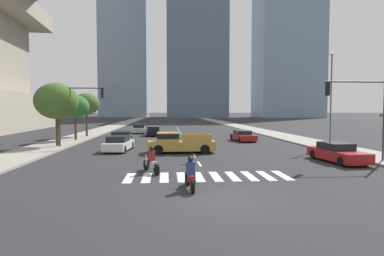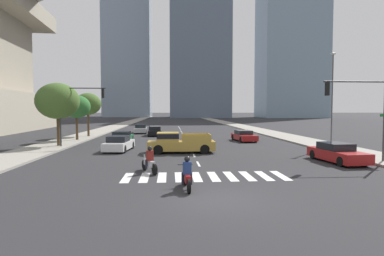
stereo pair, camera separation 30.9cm
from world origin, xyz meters
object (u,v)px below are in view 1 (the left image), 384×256
Objects in this scene: street_tree_third at (86,104)px; motorcycle_lead at (190,176)px; sedan_red_4 at (243,136)px; street_tree_nearest at (57,101)px; sedan_black_0 at (153,131)px; traffic_signal_near at (362,103)px; sedan_white_5 at (119,144)px; street_lamp_east at (331,93)px; sedan_silver_3 at (139,129)px; traffic_signal_far at (76,104)px; sedan_red_2 at (337,153)px; street_tree_second at (75,107)px; motorcycle_trailing at (151,162)px; pickup_truck at (178,143)px; sedan_green_1 at (121,138)px.

motorcycle_lead is at bearing -68.20° from street_tree_third.
street_tree_nearest reaches higher than sedan_red_4.
traffic_signal_near is (14.53, -23.92, 3.38)m from sedan_black_0.
street_lamp_east reaches higher than sedan_white_5.
traffic_signal_far reaches higher than sedan_silver_3.
traffic_signal_far reaches higher than sedan_red_2.
sedan_red_4 is at bearing -3.91° from street_tree_second.
motorcycle_trailing is 8.38m from pickup_truck.
street_tree_second reaches higher than pickup_truck.
pickup_truck is at bearing -102.67° from sedan_white_5.
sedan_silver_3 is at bearing -59.68° from traffic_signal_near.
traffic_signal_near is at bearing -65.73° from motorcycle_lead.
sedan_red_2 is at bearing -44.61° from street_tree_third.
street_tree_nearest is at bearing -90.00° from street_tree_third.
street_tree_nearest is 1.17× the size of street_tree_second.
sedan_green_1 is at bearing -38.96° from traffic_signal_near.
traffic_signal_near is at bearing -105.18° from motorcycle_trailing.
motorcycle_trailing is at bearing -63.89° from street_tree_second.
street_lamp_east is 25.76m from street_tree_nearest.
sedan_green_1 is (-2.99, -9.75, -0.02)m from sedan_black_0.
sedan_silver_3 is at bearing 77.68° from traffic_signal_far.
street_tree_second is at bearing 64.48° from sedan_green_1.
street_tree_nearest is at bearing 11.53° from motorcycle_trailing.
street_lamp_east is (16.39, 11.37, 4.53)m from motorcycle_trailing.
street_tree_nearest is (-6.10, 3.08, 3.73)m from sedan_white_5.
traffic_signal_far is at bearing -24.48° from pickup_truck.
pickup_truck is at bearing -23.12° from street_tree_nearest.
sedan_red_4 is at bearing -128.82° from pickup_truck.
sedan_white_5 is 5.98m from traffic_signal_far.
street_tree_nearest is at bearing 123.01° from sedan_green_1.
traffic_signal_far is at bearing 26.30° from motorcycle_lead.
sedan_red_2 is 0.56× the size of street_lamp_east.
street_tree_third is (-6.10, 14.24, 3.65)m from sedan_white_5.
traffic_signal_near reaches higher than sedan_white_5.
sedan_silver_3 reaches higher than sedan_red_2.
street_tree_second is (-1.95, 6.64, -0.23)m from traffic_signal_far.
sedan_red_2 is at bearing 152.70° from pickup_truck.
traffic_signal_near reaches higher than sedan_green_1.
traffic_signal_near is (16.82, -7.67, 3.38)m from sedan_white_5.
traffic_signal_far reaches higher than sedan_green_1.
motorcycle_lead is 30.16m from sedan_black_0.
sedan_white_5 is 0.81× the size of traffic_signal_far.
sedan_red_2 is 30.63m from street_tree_third.
traffic_signal_far is (-6.44, -13.73, 3.49)m from sedan_black_0.
sedan_red_4 is 0.92× the size of street_tree_second.
street_tree_second reaches higher than sedan_white_5.
sedan_green_1 is 21.38m from street_lamp_east.
traffic_signal_far reaches higher than street_tree_third.
sedan_silver_3 is at bearing 71.60° from street_tree_nearest.
sedan_silver_3 is 19.44m from traffic_signal_far.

